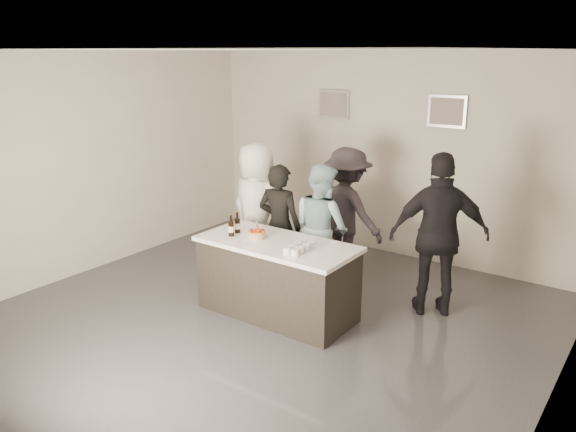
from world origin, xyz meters
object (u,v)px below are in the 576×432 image
at_px(bar_counter, 277,278).
at_px(person_main_blue, 321,227).
at_px(person_guest_back, 347,212).
at_px(person_main_black, 280,226).
at_px(person_guest_left, 257,210).
at_px(person_guest_right, 439,235).
at_px(beer_bottle_a, 237,222).
at_px(beer_bottle_b, 231,225).
at_px(cake, 257,235).

height_order(bar_counter, person_main_blue, person_main_blue).
bearing_deg(person_guest_back, person_main_black, 71.99).
xyz_separation_m(person_main_black, person_guest_left, (-0.51, 0.17, 0.10)).
height_order(person_main_blue, person_guest_right, person_guest_right).
bearing_deg(beer_bottle_a, beer_bottle_b, -81.66).
distance_m(cake, person_guest_back, 1.65).
height_order(person_guest_left, person_guest_right, person_guest_right).
height_order(cake, person_main_black, person_main_black).
bearing_deg(person_main_blue, beer_bottle_a, 79.03).
relative_size(cake, person_main_blue, 0.13).
distance_m(person_main_black, person_guest_left, 0.55).
xyz_separation_m(person_main_black, person_guest_right, (1.98, 0.41, 0.15)).
bearing_deg(person_guest_right, beer_bottle_a, -2.42).
height_order(beer_bottle_a, person_main_blue, person_main_blue).
relative_size(bar_counter, beer_bottle_b, 7.15).
bearing_deg(cake, person_guest_back, 80.78).
distance_m(cake, beer_bottle_a, 0.33).
xyz_separation_m(cake, person_guest_left, (-0.73, 0.92, -0.02)).
bearing_deg(person_guest_right, person_guest_left, -25.65).
bearing_deg(bar_counter, person_main_blue, 90.03).
bearing_deg(cake, person_main_black, 106.58).
height_order(beer_bottle_b, person_main_blue, person_main_blue).
relative_size(cake, person_main_black, 0.13).
bearing_deg(person_guest_right, beer_bottle_b, 0.61).
bearing_deg(cake, bar_counter, 6.78).
distance_m(cake, person_guest_left, 1.17).
bearing_deg(beer_bottle_a, person_guest_back, 70.24).
bearing_deg(person_main_black, bar_counter, 115.73).
xyz_separation_m(bar_counter, beer_bottle_a, (-0.58, -0.01, 0.58)).
xyz_separation_m(beer_bottle_a, person_main_black, (0.09, 0.72, -0.21)).
distance_m(beer_bottle_a, person_guest_left, 0.99).
xyz_separation_m(bar_counter, person_guest_left, (-1.00, 0.88, 0.46)).
bearing_deg(person_main_black, person_main_blue, -163.40).
bearing_deg(person_guest_back, beer_bottle_a, 81.13).
height_order(beer_bottle_a, person_guest_left, person_guest_left).
xyz_separation_m(beer_bottle_b, person_guest_left, (-0.44, 1.03, -0.12)).
relative_size(cake, beer_bottle_a, 0.80).
bearing_deg(person_guest_left, cake, 137.55).
bearing_deg(person_guest_right, cake, 2.21).
xyz_separation_m(person_main_black, person_guest_back, (0.49, 0.88, 0.07)).
bearing_deg(person_main_black, beer_bottle_b, 76.56).
height_order(bar_counter, beer_bottle_b, beer_bottle_b).
bearing_deg(person_guest_left, bar_counter, 147.44).
distance_m(beer_bottle_a, person_guest_right, 2.36).
height_order(beer_bottle_a, person_guest_right, person_guest_right).
xyz_separation_m(bar_counter, person_guest_back, (-0.00, 1.60, 0.43)).
bearing_deg(person_main_blue, person_guest_left, 23.91).
xyz_separation_m(beer_bottle_a, person_guest_back, (0.58, 1.61, -0.15)).
distance_m(beer_bottle_a, person_main_black, 0.76).
xyz_separation_m(person_guest_left, person_guest_back, (1.00, 0.71, -0.03)).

